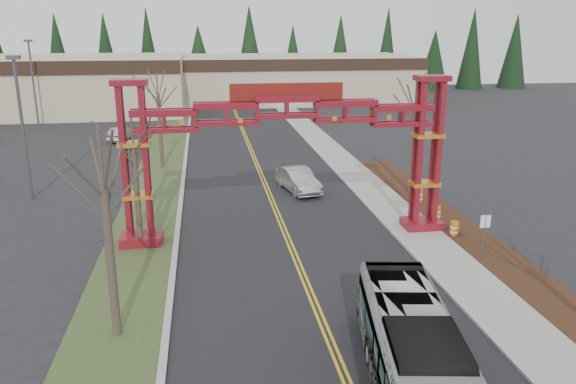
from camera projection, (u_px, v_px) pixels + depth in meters
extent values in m
cube|color=black|center=(272.00, 200.00, 38.40)|extent=(12.00, 110.00, 0.02)
cube|color=gold|center=(270.00, 200.00, 38.38)|extent=(0.12, 100.00, 0.01)
cube|color=gold|center=(273.00, 200.00, 38.42)|extent=(0.12, 100.00, 0.01)
cube|color=#A5A5A0|center=(359.00, 196.00, 39.26)|extent=(0.30, 110.00, 0.15)
cube|color=gray|center=(379.00, 195.00, 39.47)|extent=(2.60, 110.00, 0.14)
cube|color=black|center=(533.00, 286.00, 25.62)|extent=(2.60, 50.00, 0.12)
cube|color=#354522|center=(152.00, 205.00, 37.25)|extent=(4.00, 110.00, 0.08)
cube|color=#A5A5A0|center=(181.00, 203.00, 37.51)|extent=(0.30, 110.00, 0.15)
cube|color=maroon|center=(142.00, 239.00, 30.54)|extent=(2.20, 1.60, 0.60)
cube|color=maroon|center=(124.00, 165.00, 28.91)|extent=(0.28, 0.28, 8.00)
cube|color=maroon|center=(146.00, 164.00, 29.07)|extent=(0.28, 0.28, 8.00)
cube|color=maroon|center=(126.00, 161.00, 29.58)|extent=(0.28, 0.28, 8.00)
cube|color=maroon|center=(147.00, 161.00, 29.73)|extent=(0.28, 0.28, 8.00)
cube|color=orange|center=(138.00, 196.00, 29.83)|extent=(1.60, 1.10, 0.22)
cube|color=orange|center=(134.00, 144.00, 29.04)|extent=(1.60, 1.10, 0.22)
cube|color=maroon|center=(129.00, 82.00, 28.15)|extent=(1.80, 1.20, 0.30)
cube|color=maroon|center=(422.00, 225.00, 32.82)|extent=(2.20, 1.60, 0.60)
cube|color=maroon|center=(420.00, 154.00, 31.20)|extent=(0.28, 0.28, 8.00)
cube|color=maroon|center=(439.00, 154.00, 31.36)|extent=(0.28, 0.28, 8.00)
cube|color=maroon|center=(415.00, 152.00, 31.86)|extent=(0.28, 0.28, 8.00)
cube|color=maroon|center=(434.00, 151.00, 32.02)|extent=(0.28, 0.28, 8.00)
cube|color=orange|center=(425.00, 184.00, 32.12)|extent=(1.60, 1.10, 0.22)
cube|color=orange|center=(428.00, 135.00, 31.33)|extent=(1.60, 1.10, 0.22)
cube|color=maroon|center=(432.00, 78.00, 30.44)|extent=(1.80, 1.20, 0.30)
cube|color=maroon|center=(287.00, 104.00, 29.65)|extent=(16.00, 0.90, 1.00)
cube|color=maroon|center=(287.00, 121.00, 29.90)|extent=(16.00, 0.90, 0.60)
cube|color=maroon|center=(287.00, 92.00, 29.46)|extent=(6.00, 0.25, 0.90)
cube|color=#B9AA8E|center=(16.00, 85.00, 77.65)|extent=(46.00, 22.00, 7.50)
cube|color=#B9AA8E|center=(292.00, 78.00, 91.02)|extent=(38.00, 20.00, 7.00)
cube|color=black|center=(302.00, 65.00, 80.68)|extent=(38.00, 0.40, 1.60)
cone|color=black|center=(0.00, 57.00, 94.70)|extent=(5.60, 5.60, 13.00)
cylinder|color=#382D26|center=(5.00, 91.00, 96.31)|extent=(0.80, 0.80, 1.60)
cone|color=black|center=(53.00, 57.00, 95.91)|extent=(5.60, 5.60, 13.00)
cylinder|color=#382D26|center=(57.00, 91.00, 97.52)|extent=(0.80, 0.80, 1.60)
cone|color=black|center=(104.00, 57.00, 97.13)|extent=(5.60, 5.60, 13.00)
cylinder|color=#382D26|center=(107.00, 90.00, 98.74)|extent=(0.80, 0.80, 1.60)
cone|color=black|center=(154.00, 56.00, 98.34)|extent=(5.60, 5.60, 13.00)
cylinder|color=#382D26|center=(157.00, 89.00, 99.95)|extent=(0.80, 0.80, 1.60)
cone|color=black|center=(203.00, 56.00, 99.56)|extent=(5.60, 5.60, 13.00)
cylinder|color=#382D26|center=(205.00, 88.00, 101.16)|extent=(0.80, 0.80, 1.60)
cone|color=black|center=(251.00, 56.00, 100.77)|extent=(5.60, 5.60, 13.00)
cylinder|color=#382D26|center=(252.00, 88.00, 102.38)|extent=(0.80, 0.80, 1.60)
cone|color=black|center=(298.00, 55.00, 101.98)|extent=(5.60, 5.60, 13.00)
cylinder|color=#382D26|center=(298.00, 87.00, 103.59)|extent=(0.80, 0.80, 1.60)
cone|color=black|center=(343.00, 55.00, 103.20)|extent=(5.60, 5.60, 13.00)
cylinder|color=#382D26|center=(342.00, 86.00, 104.81)|extent=(0.80, 0.80, 1.60)
cone|color=black|center=(388.00, 55.00, 104.41)|extent=(5.60, 5.60, 13.00)
cylinder|color=#382D26|center=(386.00, 86.00, 106.02)|extent=(0.80, 0.80, 1.60)
cone|color=black|center=(431.00, 54.00, 105.63)|extent=(5.60, 5.60, 13.00)
cylinder|color=#382D26|center=(429.00, 85.00, 107.24)|extent=(0.80, 0.80, 1.60)
cone|color=black|center=(473.00, 54.00, 106.84)|extent=(5.60, 5.60, 13.00)
cylinder|color=#382D26|center=(471.00, 84.00, 108.45)|extent=(0.80, 0.80, 1.60)
cone|color=black|center=(515.00, 54.00, 108.06)|extent=(5.60, 5.60, 13.00)
cylinder|color=#382D26|center=(512.00, 84.00, 109.67)|extent=(0.80, 0.80, 1.60)
imported|color=#AAAEB2|center=(416.00, 363.00, 17.29)|extent=(4.13, 10.84, 2.95)
imported|color=#A5A8AD|center=(298.00, 180.00, 40.38)|extent=(2.80, 5.33, 1.67)
imported|color=#9DA1A5|center=(121.00, 134.00, 58.39)|extent=(2.38, 4.53, 1.42)
cylinder|color=#382D26|center=(111.00, 264.00, 20.76)|extent=(0.33, 0.33, 5.95)
cylinder|color=#382D26|center=(101.00, 159.00, 19.63)|extent=(0.12, 0.12, 2.29)
cylinder|color=#382D26|center=(137.00, 199.00, 29.48)|extent=(0.29, 0.29, 5.45)
cylinder|color=#382D26|center=(132.00, 131.00, 28.45)|extent=(0.11, 0.11, 2.00)
cylinder|color=#382D26|center=(160.00, 133.00, 46.65)|extent=(0.32, 0.32, 5.93)
cylinder|color=#382D26|center=(157.00, 85.00, 45.53)|extent=(0.12, 0.12, 2.18)
cylinder|color=#382D26|center=(412.00, 151.00, 39.29)|extent=(0.34, 0.34, 6.12)
cylinder|color=#382D26|center=(416.00, 92.00, 38.13)|extent=(0.13, 0.13, 2.33)
cylinder|color=#3F3F44|center=(23.00, 131.00, 37.49)|extent=(0.21, 0.21, 9.43)
cube|color=#3F3F44|center=(13.00, 57.00, 36.13)|extent=(0.84, 0.42, 0.26)
cylinder|color=#3F3F44|center=(34.00, 85.00, 66.15)|extent=(0.22, 0.22, 9.79)
cube|color=#3F3F44|center=(28.00, 41.00, 64.73)|extent=(0.87, 0.44, 0.27)
cylinder|color=#3F3F44|center=(484.00, 238.00, 28.34)|extent=(0.06, 0.06, 2.38)
cube|color=white|center=(485.00, 221.00, 28.09)|extent=(0.54, 0.07, 0.65)
cylinder|color=orange|center=(454.00, 229.00, 31.64)|extent=(0.47, 0.47, 0.91)
cylinder|color=white|center=(454.00, 227.00, 31.60)|extent=(0.49, 0.49, 0.11)
cylinder|color=white|center=(454.00, 231.00, 31.68)|extent=(0.49, 0.49, 0.11)
cylinder|color=orange|center=(436.00, 213.00, 34.34)|extent=(0.46, 0.46, 0.89)
cylinder|color=white|center=(437.00, 211.00, 34.30)|extent=(0.48, 0.48, 0.11)
cylinder|color=white|center=(436.00, 216.00, 34.38)|extent=(0.48, 0.48, 0.11)
cylinder|color=orange|center=(419.00, 196.00, 37.73)|extent=(0.51, 0.51, 0.98)
cylinder|color=white|center=(419.00, 194.00, 37.69)|extent=(0.53, 0.53, 0.12)
cylinder|color=white|center=(418.00, 198.00, 37.77)|extent=(0.53, 0.53, 0.12)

